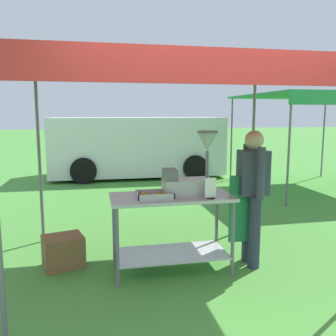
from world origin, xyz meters
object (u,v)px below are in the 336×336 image
Objects in this scene: menu_sign at (211,190)px; supply_crate at (63,251)px; donut_tray at (155,196)px; donut_fryer at (192,174)px; donut_cart at (172,218)px; van_white at (136,146)px; stall_canopy at (170,73)px; vendor at (252,191)px; neighbour_tent at (313,97)px.

supply_crate is at bearing 159.05° from menu_sign.
supply_crate is (-1.02, 0.46, -0.73)m from donut_tray.
donut_fryer reaches higher than supply_crate.
donut_cart is 0.28× the size of van_white.
stall_canopy is 1.60m from donut_cart.
neighbour_tent is (3.25, 3.82, 1.27)m from vendor.
donut_fryer is 5.61m from neighbour_tent.
donut_tray reaches higher than donut_cart.
neighbour_tent reaches higher than donut_cart.
donut_fryer is at bearing -19.76° from stall_canopy.
supply_crate is (-2.20, 0.38, -0.72)m from vendor.
donut_cart is 6.56m from van_white.
vendor is at bearing 3.87° from donut_tray.
donut_cart is 2.57× the size of supply_crate.
menu_sign is 0.07× the size of neighbour_tent.
van_white is at bearing 95.11° from vendor.
vendor is (0.97, -0.10, -1.33)m from stall_canopy.
menu_sign is 1.90m from supply_crate.
donut_fryer is (0.44, 0.09, 0.22)m from donut_tray.
donut_fryer is at bearing -91.29° from van_white.
donut_tray is 1.34m from supply_crate.
donut_fryer is at bearing 119.45° from menu_sign.
neighbour_tent is (3.83, -2.72, 1.30)m from van_white.
donut_tray is 6.03m from neighbour_tent.
donut_fryer is at bearing 12.06° from donut_tray.
stall_canopy is at bearing 40.74° from donut_tray.
van_white is 4.88m from neighbour_tent.
neighbour_tent is (4.21, 3.82, 1.54)m from donut_cart.
supply_crate is (-1.23, 0.38, -0.45)m from donut_cart.
stall_canopy reaches higher than menu_sign.
donut_cart is 3.47× the size of donut_tray.
donut_tray is (-0.21, -0.18, -1.32)m from stall_canopy.
donut_cart is at bearing -176.74° from donut_fryer.
donut_fryer is 0.77m from vendor.
donut_fryer is at bearing -136.25° from neighbour_tent.
menu_sign is 0.64m from vendor.
menu_sign reaches higher than donut_tray.
menu_sign is at bearing -60.55° from donut_fryer.
van_white is at bearing 86.67° from donut_cart.
donut_tray is 0.61m from menu_sign.
stall_canopy is 1.13m from donut_fryer.
supply_crate is (-1.61, 0.61, -0.80)m from menu_sign.
donut_tray reaches higher than supply_crate.
menu_sign is at bearing -158.14° from vendor.
supply_crate is at bearing 155.90° from donut_tray.
donut_fryer is at bearing -13.93° from supply_crate.
vendor is 6.57m from van_white.
menu_sign is at bearing -20.95° from supply_crate.
donut_fryer is 0.32m from menu_sign.
stall_canopy is at bearing 174.16° from vendor.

